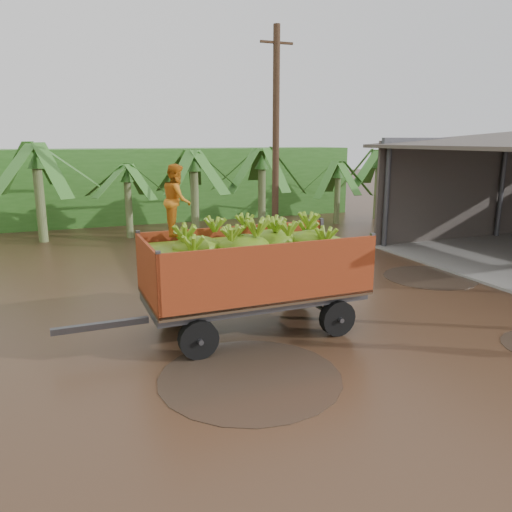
{
  "coord_description": "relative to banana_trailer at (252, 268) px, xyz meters",
  "views": [
    {
      "loc": [
        -6.13,
        -9.81,
        4.05
      ],
      "look_at": [
        -2.14,
        0.22,
        1.52
      ],
      "focal_mm": 35.0,
      "sensor_mm": 36.0,
      "label": 1
    }
  ],
  "objects": [
    {
      "name": "utility_pole",
      "position": [
        3.6,
        6.95,
        2.59
      ],
      "size": [
        1.2,
        0.24,
        7.82
      ],
      "color": "#47301E",
      "rests_on": "ground"
    },
    {
      "name": "ground",
      "position": [
        2.42,
        0.27,
        -1.38
      ],
      "size": [
        100.0,
        100.0,
        0.0
      ],
      "primitive_type": "plane",
      "color": "black",
      "rests_on": "ground"
    },
    {
      "name": "banana_plants",
      "position": [
        -2.38,
        7.16,
        0.48
      ],
      "size": [
        24.6,
        21.3,
        4.31
      ],
      "color": "#2D661E",
      "rests_on": "ground"
    },
    {
      "name": "hedge_north",
      "position": [
        0.42,
        16.27,
        0.42
      ],
      "size": [
        22.0,
        3.0,
        3.6
      ],
      "primitive_type": "cube",
      "color": "#2D661E",
      "rests_on": "ground"
    },
    {
      "name": "banana_trailer",
      "position": [
        0.0,
        0.0,
        0.0
      ],
      "size": [
        6.36,
        2.27,
        3.58
      ],
      "rotation": [
        0.0,
        0.0,
        0.01
      ],
      "color": "#C8421C",
      "rests_on": "ground"
    }
  ]
}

